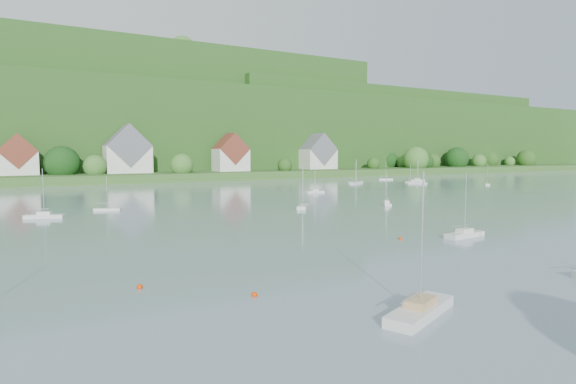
# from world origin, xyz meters

# --- Properties ---
(far_shore_strip) EXTENTS (600.00, 60.00, 3.00)m
(far_shore_strip) POSITION_xyz_m (0.00, 200.00, 1.50)
(far_shore_strip) COLOR #2D501E
(far_shore_strip) RESTS_ON ground
(forested_ridge) EXTENTS (620.00, 181.22, 69.89)m
(forested_ridge) POSITION_xyz_m (0.39, 268.57, 22.89)
(forested_ridge) COLOR #164215
(forested_ridge) RESTS_ON ground
(village_building_1) EXTENTS (12.00, 9.36, 14.00)m
(village_building_1) POSITION_xyz_m (-30.00, 189.00, 8.75)
(village_building_1) COLOR beige
(village_building_1) RESTS_ON far_shore_strip
(village_building_2) EXTENTS (16.00, 11.44, 18.00)m
(village_building_2) POSITION_xyz_m (5.00, 188.00, 10.27)
(village_building_2) COLOR beige
(village_building_2) RESTS_ON far_shore_strip
(village_building_3) EXTENTS (13.00, 10.40, 15.50)m
(village_building_3) POSITION_xyz_m (45.00, 186.00, 9.43)
(village_building_3) COLOR beige
(village_building_3) RESTS_ON far_shore_strip
(village_building_4) EXTENTS (15.00, 10.40, 16.50)m
(village_building_4) POSITION_xyz_m (90.00, 190.00, 9.59)
(village_building_4) COLOR beige
(village_building_4) RESTS_ON far_shore_strip
(near_sailboat_2) EXTENTS (7.03, 4.39, 9.21)m
(near_sailboat_2) POSITION_xyz_m (-5.42, 30.09, 0.47)
(near_sailboat_2) COLOR silver
(near_sailboat_2) RESTS_ON ground
(near_sailboat_3) EXTENTS (6.02, 2.16, 7.96)m
(near_sailboat_3) POSITION_xyz_m (19.81, 47.88, 0.43)
(near_sailboat_3) COLOR silver
(near_sailboat_3) RESTS_ON ground
(mooring_buoy_0) EXTENTS (0.44, 0.44, 0.44)m
(mooring_buoy_0) POSITION_xyz_m (-12.91, 38.92, 0.00)
(mooring_buoy_0) COLOR #E73300
(mooring_buoy_0) RESTS_ON ground
(mooring_buoy_2) EXTENTS (0.43, 0.43, 0.43)m
(mooring_buoy_2) POSITION_xyz_m (11.83, 50.60, 0.00)
(mooring_buoy_2) COLOR #E73300
(mooring_buoy_2) RESTS_ON ground
(mooring_buoy_3) EXTENTS (0.45, 0.45, 0.45)m
(mooring_buoy_3) POSITION_xyz_m (-19.76, 44.97, 0.00)
(mooring_buoy_3) COLOR #E73300
(mooring_buoy_3) RESTS_ON ground
(far_sailboat_cluster) EXTENTS (190.22, 71.26, 8.71)m
(far_sailboat_cluster) POSITION_xyz_m (13.82, 117.76, 0.37)
(far_sailboat_cluster) COLOR silver
(far_sailboat_cluster) RESTS_ON ground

